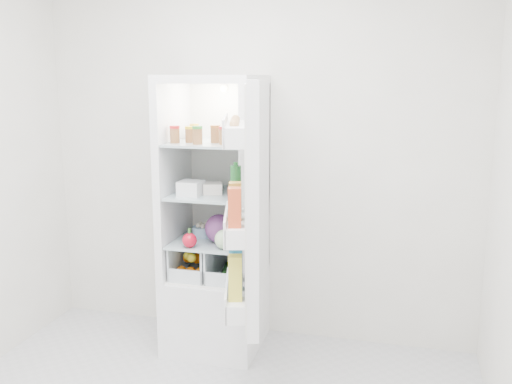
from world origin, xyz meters
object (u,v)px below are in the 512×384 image
(refrigerator, at_px, (218,248))
(red_cabbage, at_px, (219,228))
(mushroom_bowl, at_px, (203,231))
(fridge_door, at_px, (247,210))

(refrigerator, distance_m, red_cabbage, 0.22)
(refrigerator, distance_m, mushroom_bowl, 0.15)
(refrigerator, xyz_separation_m, mushroom_bowl, (-0.09, -0.02, 0.12))
(refrigerator, bearing_deg, fridge_door, -58.64)
(refrigerator, xyz_separation_m, fridge_door, (0.38, -0.63, 0.43))
(mushroom_bowl, bearing_deg, red_cabbage, -36.27)
(fridge_door, bearing_deg, red_cabbage, 17.33)
(refrigerator, height_order, fridge_door, refrigerator)
(red_cabbage, distance_m, mushroom_bowl, 0.20)
(mushroom_bowl, height_order, fridge_door, fridge_door)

